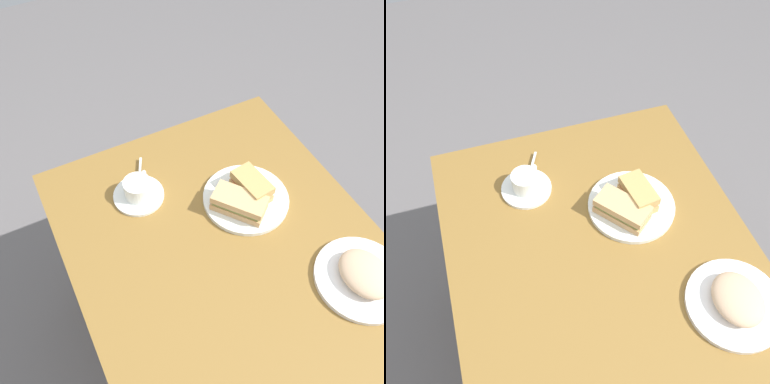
# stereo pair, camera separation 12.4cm
# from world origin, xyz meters

# --- Properties ---
(ground_plane) EXTENTS (6.00, 6.00, 0.00)m
(ground_plane) POSITION_xyz_m (0.00, 0.00, 0.00)
(ground_plane) COLOR #625E5F
(dining_table) EXTENTS (1.19, 0.81, 0.71)m
(dining_table) POSITION_xyz_m (0.00, 0.00, 0.62)
(dining_table) COLOR olive
(dining_table) RESTS_ON ground_plane
(sandwich_plate) EXTENTS (0.25, 0.25, 0.01)m
(sandwich_plate) POSITION_xyz_m (0.22, -0.12, 0.72)
(sandwich_plate) COLOR white
(sandwich_plate) RESTS_ON dining_table
(sandwich_front) EXTENTS (0.13, 0.08, 0.06)m
(sandwich_front) POSITION_xyz_m (0.23, -0.15, 0.76)
(sandwich_front) COLOR tan
(sandwich_front) RESTS_ON sandwich_plate
(sandwich_back) EXTENTS (0.16, 0.15, 0.05)m
(sandwich_back) POSITION_xyz_m (0.20, -0.08, 0.76)
(sandwich_back) COLOR tan
(sandwich_back) RESTS_ON sandwich_plate
(coffee_saucer) EXTENTS (0.15, 0.15, 0.01)m
(coffee_saucer) POSITION_xyz_m (0.38, 0.15, 0.72)
(coffee_saucer) COLOR white
(coffee_saucer) RESTS_ON dining_table
(coffee_cup) EXTENTS (0.09, 0.09, 0.06)m
(coffee_cup) POSITION_xyz_m (0.38, 0.15, 0.75)
(coffee_cup) COLOR white
(coffee_cup) RESTS_ON coffee_saucer
(spoon) EXTENTS (0.09, 0.05, 0.01)m
(spoon) POSITION_xyz_m (0.44, 0.11, 0.73)
(spoon) COLOR silver
(spoon) RESTS_ON coffee_saucer
(side_plate) EXTENTS (0.24, 0.24, 0.01)m
(side_plate) POSITION_xyz_m (-0.13, -0.26, 0.72)
(side_plate) COLOR white
(side_plate) RESTS_ON dining_table
(side_food_pile) EXTENTS (0.14, 0.12, 0.04)m
(side_food_pile) POSITION_xyz_m (-0.13, -0.26, 0.75)
(side_food_pile) COLOR tan
(side_food_pile) RESTS_ON side_plate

